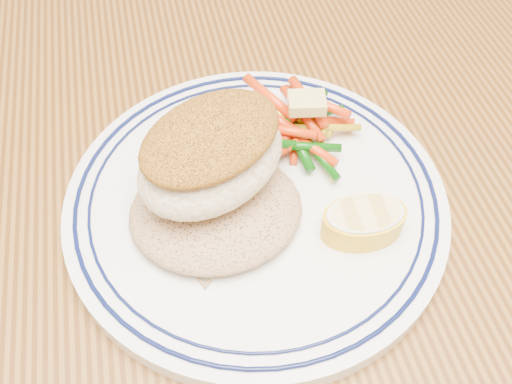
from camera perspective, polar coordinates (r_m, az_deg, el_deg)
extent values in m
cube|color=#522F10|center=(0.42, 1.81, -7.05)|extent=(1.50, 0.90, 0.04)
cylinder|color=white|center=(0.42, 0.00, -1.07)|extent=(0.27, 0.27, 0.01)
torus|color=#0A113F|center=(0.41, 0.00, -0.35)|extent=(0.26, 0.26, 0.00)
torus|color=#0A113F|center=(0.41, 0.00, -0.35)|extent=(0.24, 0.24, 0.00)
ellipsoid|color=#A07750|center=(0.39, -4.05, -1.52)|extent=(0.12, 0.11, 0.02)
ellipsoid|color=#F1E5C7|center=(0.38, -4.46, 3.16)|extent=(0.13, 0.12, 0.05)
ellipsoid|color=#9C6319|center=(0.37, -4.57, 5.59)|extent=(0.12, 0.11, 0.02)
cylinder|color=red|center=(0.44, 3.83, 5.45)|extent=(0.02, 0.05, 0.01)
cylinder|color=gold|center=(0.45, 4.68, 6.80)|extent=(0.04, 0.04, 0.01)
cylinder|color=red|center=(0.45, 6.00, 7.17)|extent=(0.06, 0.03, 0.01)
cylinder|color=#0A4A09|center=(0.45, 5.38, 7.36)|extent=(0.06, 0.01, 0.01)
cylinder|color=#0A4A09|center=(0.43, 4.01, 5.29)|extent=(0.01, 0.06, 0.01)
cylinder|color=gold|center=(0.43, 6.85, 4.10)|extent=(0.01, 0.05, 0.01)
cylinder|color=red|center=(0.44, 4.62, 6.40)|extent=(0.05, 0.03, 0.01)
cylinder|color=red|center=(0.42, 1.21, 3.52)|extent=(0.05, 0.02, 0.01)
cylinder|color=#0A4A09|center=(0.43, 5.86, 4.24)|extent=(0.02, 0.06, 0.01)
cylinder|color=red|center=(0.43, 5.19, 4.78)|extent=(0.03, 0.05, 0.01)
cylinder|color=gold|center=(0.44, 4.11, 6.97)|extent=(0.04, 0.04, 0.01)
cylinder|color=gold|center=(0.44, 6.55, 6.42)|extent=(0.06, 0.01, 0.01)
cylinder|color=red|center=(0.44, 1.64, 7.59)|extent=(0.03, 0.05, 0.01)
cylinder|color=#0A4A09|center=(0.42, 4.90, 4.57)|extent=(0.05, 0.02, 0.01)
cylinder|color=gold|center=(0.44, 2.61, 7.70)|extent=(0.06, 0.03, 0.01)
cylinder|color=#0A4A09|center=(0.45, 5.08, 8.43)|extent=(0.04, 0.03, 0.01)
cylinder|color=red|center=(0.45, 6.04, 9.01)|extent=(0.04, 0.05, 0.02)
cylinder|color=red|center=(0.43, 2.96, 6.14)|extent=(0.05, 0.03, 0.01)
cylinder|color=#0A4A09|center=(0.42, 0.72, 5.10)|extent=(0.05, 0.02, 0.01)
cylinder|color=red|center=(0.43, 0.17, 6.26)|extent=(0.05, 0.05, 0.02)
cylinder|color=red|center=(0.44, 5.23, 8.94)|extent=(0.02, 0.05, 0.01)
cylinder|color=red|center=(0.44, 4.64, 7.85)|extent=(0.02, 0.06, 0.01)
cylinder|color=red|center=(0.44, 1.46, 9.40)|extent=(0.04, 0.05, 0.01)
cube|color=#DAC86A|center=(0.42, 5.11, 8.88)|extent=(0.03, 0.03, 0.01)
torus|color=white|center=(0.38, 10.88, -2.08)|extent=(0.06, 0.06, 0.00)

